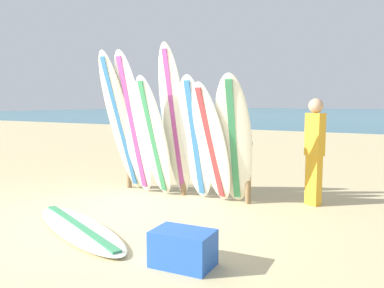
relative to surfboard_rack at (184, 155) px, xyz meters
name	(u,v)px	position (x,y,z in m)	size (l,w,h in m)	color
ground_plane	(101,223)	(-0.15, -1.94, -0.71)	(120.00, 120.00, 0.00)	#CCB784
surfboard_rack	(184,155)	(0.00, 0.00, 0.00)	(2.51, 0.09, 1.12)	olive
surfboard_leaning_far_left	(121,123)	(-1.06, -0.40, 0.54)	(0.53, 0.96, 2.49)	beige
surfboard_leaning_left	(133,124)	(-0.77, -0.41, 0.53)	(0.65, 0.77, 2.49)	white
surfboard_leaning_center_left	(154,138)	(-0.32, -0.45, 0.32)	(0.57, 0.77, 2.06)	white
surfboard_leaning_center	(175,123)	(0.00, -0.29, 0.57)	(0.51, 0.77, 2.57)	white
surfboard_leaning_center_right	(195,139)	(0.38, -0.26, 0.32)	(0.55, 0.63, 2.06)	white
surfboard_leaning_right	(212,144)	(0.72, -0.34, 0.26)	(0.68, 0.85, 1.94)	white
surfboard_leaning_far_right	(234,141)	(1.07, -0.31, 0.31)	(0.72, 0.93, 2.05)	white
surfboard_lying_on_sand	(79,228)	(-0.17, -2.32, -0.68)	(2.46, 1.53, 0.08)	silver
beachgoer_standing	(315,147)	(2.13, 0.43, 0.22)	(0.32, 0.27, 1.68)	gold
cooler_box	(183,248)	(1.54, -2.60, -0.53)	(0.60, 0.40, 0.36)	blue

